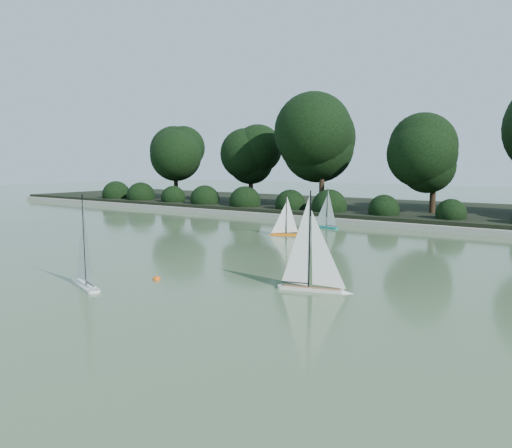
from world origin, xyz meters
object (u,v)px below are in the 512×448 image
(sailboat_white_a, at_px, (83,271))
(race_buoy, at_px, (157,280))
(sailboat_white_b, at_px, (317,275))
(sailboat_orange, at_px, (283,228))
(sailboat_teal, at_px, (324,221))

(sailboat_white_a, bearing_deg, race_buoy, 56.57)
(race_buoy, bearing_deg, sailboat_white_b, 19.98)
(sailboat_orange, distance_m, race_buoy, 5.92)
(sailboat_white_b, distance_m, sailboat_teal, 7.81)
(sailboat_white_b, height_order, sailboat_teal, sailboat_white_b)
(race_buoy, bearing_deg, sailboat_white_a, -123.43)
(sailboat_teal, bearing_deg, sailboat_orange, -94.83)
(sailboat_white_b, height_order, race_buoy, sailboat_white_b)
(race_buoy, bearing_deg, sailboat_orange, 101.29)
(sailboat_teal, bearing_deg, race_buoy, -82.89)
(sailboat_orange, xyz_separation_m, sailboat_teal, (0.18, 2.08, 0.02))
(sailboat_white_b, distance_m, race_buoy, 2.77)
(sailboat_white_b, relative_size, race_buoy, 12.40)
(sailboat_white_a, height_order, race_buoy, sailboat_white_a)
(sailboat_orange, relative_size, race_buoy, 8.97)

